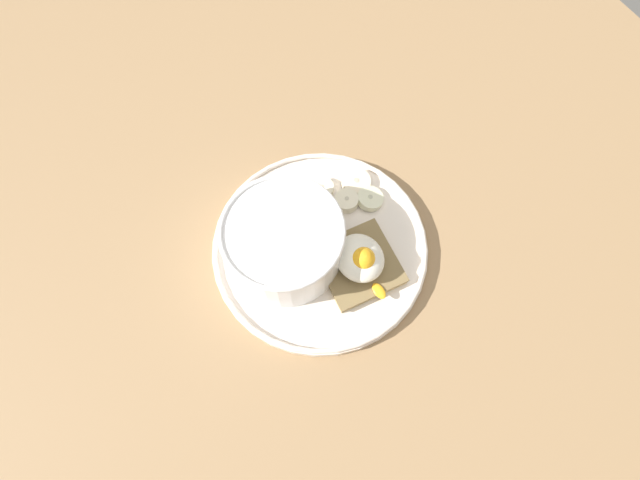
# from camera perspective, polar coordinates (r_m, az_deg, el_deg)

# --- Properties ---
(ground_plane) EXTENTS (1.20, 1.20, 0.02)m
(ground_plane) POSITION_cam_1_polar(r_m,az_deg,el_deg) (0.61, -0.00, -1.44)
(ground_plane) COLOR #987650
(ground_plane) RESTS_ON ground
(plate) EXTENTS (0.26, 0.26, 0.02)m
(plate) POSITION_cam_1_polar(r_m,az_deg,el_deg) (0.59, -0.00, -0.82)
(plate) COLOR silver
(plate) RESTS_ON ground_plane
(oatmeal_bowl) EXTENTS (0.14, 0.14, 0.07)m
(oatmeal_bowl) POSITION_cam_1_polar(r_m,az_deg,el_deg) (0.56, -4.16, -0.14)
(oatmeal_bowl) COLOR white
(oatmeal_bowl) RESTS_ON plate
(toast_slice) EXTENTS (0.09, 0.09, 0.01)m
(toast_slice) POSITION_cam_1_polar(r_m,az_deg,el_deg) (0.58, 4.41, -2.82)
(toast_slice) COLOR olive
(toast_slice) RESTS_ON plate
(poached_egg) EXTENTS (0.08, 0.05, 0.04)m
(poached_egg) POSITION_cam_1_polar(r_m,az_deg,el_deg) (0.56, 4.65, -2.11)
(poached_egg) COLOR white
(poached_egg) RESTS_ON toast_slice
(banana_slice_front) EXTENTS (0.05, 0.05, 0.01)m
(banana_slice_front) POSITION_cam_1_polar(r_m,az_deg,el_deg) (0.62, 4.14, 6.61)
(banana_slice_front) COLOR #F7E7C5
(banana_slice_front) RESTS_ON plate
(banana_slice_left) EXTENTS (0.04, 0.04, 0.01)m
(banana_slice_left) POSITION_cam_1_polar(r_m,az_deg,el_deg) (0.61, 3.06, 4.49)
(banana_slice_left) COLOR #F1E8C7
(banana_slice_left) RESTS_ON plate
(banana_slice_back) EXTENTS (0.04, 0.04, 0.01)m
(banana_slice_back) POSITION_cam_1_polar(r_m,az_deg,el_deg) (0.62, 0.21, 5.90)
(banana_slice_back) COLOR #F4E6C3
(banana_slice_back) RESTS_ON plate
(banana_slice_right) EXTENTS (0.04, 0.04, 0.01)m
(banana_slice_right) POSITION_cam_1_polar(r_m,az_deg,el_deg) (0.61, 5.73, 4.73)
(banana_slice_right) COLOR #EEEDC7
(banana_slice_right) RESTS_ON plate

